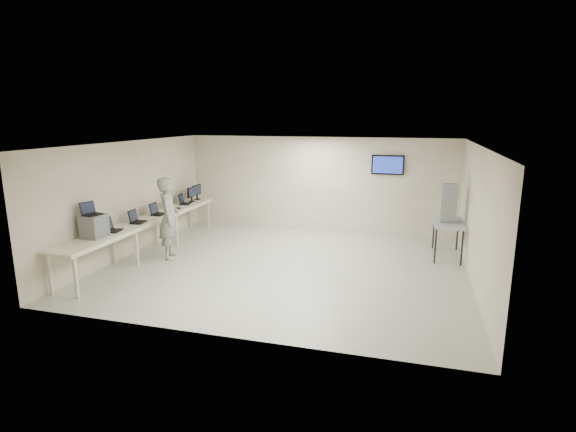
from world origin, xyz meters
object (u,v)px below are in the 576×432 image
(workbench, at_px, (147,222))
(side_table, at_px, (448,225))
(soldier, at_px, (169,218))
(equipment_box, at_px, (94,226))

(workbench, height_order, side_table, workbench)
(soldier, bearing_deg, equipment_box, 133.81)
(workbench, xyz_separation_m, side_table, (7.19, 1.80, -0.02))
(workbench, relative_size, soldier, 3.02)
(equipment_box, distance_m, soldier, 1.85)
(equipment_box, distance_m, side_table, 8.10)
(workbench, xyz_separation_m, equipment_box, (-0.06, -1.80, 0.31))
(workbench, relative_size, equipment_box, 12.49)
(soldier, height_order, side_table, soldier)
(workbench, distance_m, equipment_box, 1.83)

